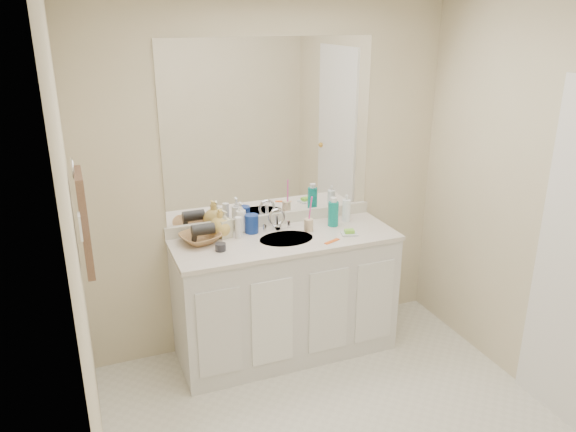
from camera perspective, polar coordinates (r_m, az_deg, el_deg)
The scene contains 28 objects.
wall_back at distance 3.91m, azimuth -1.76°, elevation 3.59°, with size 2.60×0.02×2.40m, color beige.
wall_front at distance 1.92m, azimuth 27.24°, elevation -17.67°, with size 2.60×0.02×2.40m, color beige.
wall_left at distance 2.49m, azimuth -20.17°, elevation -7.70°, with size 0.02×2.60×2.40m, color beige.
wall_right at distance 3.57m, azimuth 26.01°, elevation -0.09°, with size 0.02×2.60×2.40m, color beige.
vanity_cabinet at distance 3.97m, azimuth -0.27°, elevation -8.28°, with size 1.50×0.55×0.85m, color silver.
countertop at distance 3.78m, azimuth -0.28°, elevation -2.40°, with size 1.52×0.57×0.03m, color silver.
backsplash at distance 3.98m, azimuth -1.64°, elevation -0.34°, with size 1.52×0.03×0.08m, color silver.
sink_basin at distance 3.76m, azimuth -0.17°, elevation -2.46°, with size 0.37×0.37×0.02m, color silver.
faucet at distance 3.89m, azimuth -1.14°, elevation -0.61°, with size 0.02×0.02×0.11m, color silver.
mirror at distance 3.82m, azimuth -1.79°, elevation 8.75°, with size 1.48×0.01×1.20m, color white.
blue_mug at distance 3.84m, azimuth -3.71°, elevation -0.78°, with size 0.09×0.09×0.13m, color navy.
tan_cup at distance 3.87m, azimuth 2.11°, elevation -0.91°, with size 0.06×0.06×0.09m, color beige.
toothbrush at distance 3.84m, azimuth 2.27°, elevation 0.60°, with size 0.01×0.01×0.20m, color #FA41B3.
mouthwash_bottle at distance 3.96m, azimuth 4.61°, elevation 0.21°, with size 0.07×0.07×0.17m, color #0B8679.
clear_pump_bottle at distance 4.07m, azimuth 5.94°, elevation 0.57°, with size 0.06×0.06×0.16m, color white.
soap_dish at distance 3.84m, azimuth 6.24°, elevation -1.80°, with size 0.11×0.09×0.01m, color silver.
green_soap at distance 3.83m, azimuth 6.25°, elevation -1.55°, with size 0.06×0.05×0.02m, color #76CB31.
orange_comb at distance 3.71m, azimuth 4.49°, elevation -2.58°, with size 0.13×0.03×0.01m, color orange.
dark_jar at distance 3.58m, azimuth -6.87°, elevation -3.14°, with size 0.07×0.07×0.05m, color #252429.
extra_white_bottle at distance 3.75m, azimuth -5.06°, elevation -1.18°, with size 0.05×0.05×0.15m, color white.
soap_bottle_white at distance 3.85m, azimuth -4.81°, elevation -0.11°, with size 0.08×0.08×0.21m, color white.
soap_bottle_cream at distance 3.77m, azimuth -6.49°, elevation -0.79°, with size 0.08×0.09×0.19m, color beige.
soap_bottle_yellow at distance 3.78m, azimuth -6.90°, elevation -0.72°, with size 0.15×0.15×0.19m, color #DAB555.
wicker_basket at distance 3.72m, azimuth -8.88°, elevation -2.23°, with size 0.26×0.26×0.06m, color olive.
hair_dryer at distance 3.70m, azimuth -8.63°, elevation -1.35°, with size 0.07×0.07×0.15m, color black.
towel_ring at distance 3.10m, azimuth -21.02°, elevation 4.56°, with size 0.11×0.11×0.01m, color silver.
hand_towel at distance 3.18m, azimuth -20.00°, elevation -0.60°, with size 0.04×0.32×0.55m, color #4B3428.
switch_plate at distance 2.98m, azimuth -20.35°, elevation -1.02°, with size 0.01×0.09×0.13m, color white.
Camera 1 is at (-1.27, -2.23, 2.31)m, focal length 35.00 mm.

